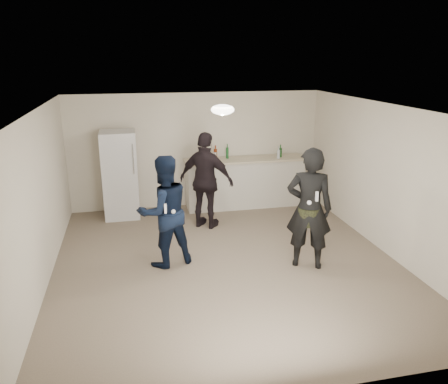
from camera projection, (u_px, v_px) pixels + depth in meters
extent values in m
plane|color=#6B5B4C|center=(227.00, 262.00, 7.17)|extent=(6.00, 6.00, 0.00)
plane|color=silver|center=(227.00, 109.00, 6.42)|extent=(6.00, 6.00, 0.00)
plane|color=beige|center=(197.00, 150.00, 9.59)|extent=(6.00, 0.00, 6.00)
plane|color=beige|center=(299.00, 284.00, 4.00)|extent=(6.00, 0.00, 6.00)
plane|color=beige|center=(39.00, 202.00, 6.23)|extent=(0.00, 6.00, 6.00)
plane|color=beige|center=(386.00, 179.00, 7.35)|extent=(0.00, 6.00, 6.00)
cube|color=beige|center=(245.00, 183.00, 9.71)|extent=(2.60, 0.56, 1.05)
cube|color=#BFB094|center=(246.00, 159.00, 9.54)|extent=(2.68, 0.64, 0.04)
cube|color=silver|center=(120.00, 175.00, 8.98)|extent=(0.70, 0.70, 1.80)
cylinder|color=silver|center=(133.00, 159.00, 8.57)|extent=(0.02, 0.02, 0.60)
ellipsoid|color=white|center=(223.00, 110.00, 6.71)|extent=(0.36, 0.36, 0.16)
cylinder|color=silver|center=(215.00, 156.00, 9.40)|extent=(0.08, 0.08, 0.17)
imported|color=#0D1C39|center=(164.00, 212.00, 6.86)|extent=(1.04, 0.92, 1.80)
imported|color=black|center=(309.00, 209.00, 6.78)|extent=(0.84, 0.71, 1.94)
cylinder|color=#2B3317|center=(309.00, 216.00, 6.82)|extent=(0.34, 0.34, 0.28)
imported|color=black|center=(206.00, 181.00, 8.38)|extent=(1.17, 1.00, 1.88)
cube|color=white|center=(165.00, 208.00, 6.55)|extent=(0.04, 0.04, 0.15)
sphere|color=silver|center=(173.00, 212.00, 6.63)|extent=(0.07, 0.07, 0.07)
cube|color=silver|center=(317.00, 196.00, 6.47)|extent=(0.04, 0.04, 0.15)
sphere|color=white|center=(309.00, 203.00, 6.50)|extent=(0.07, 0.07, 0.07)
cylinder|color=maroon|center=(215.00, 154.00, 9.54)|extent=(0.08, 0.08, 0.21)
cylinder|color=#165021|center=(227.00, 153.00, 9.52)|extent=(0.06, 0.06, 0.24)
cylinder|color=#154C19|center=(280.00, 153.00, 9.65)|extent=(0.07, 0.07, 0.20)
cylinder|color=silver|center=(278.00, 154.00, 9.52)|extent=(0.07, 0.07, 0.19)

